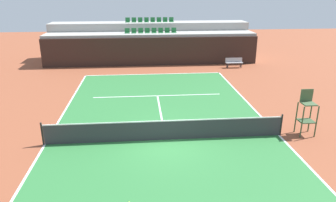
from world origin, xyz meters
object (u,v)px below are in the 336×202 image
Objects in this scene: umpire_chair at (307,111)px; player_bench at (234,62)px; tennis_ball_0 at (129,202)px; tennis_net at (165,130)px.

umpire_chair reaches higher than player_bench.
tennis_ball_0 is (-8.27, -4.57, -1.14)m from umpire_chair.
tennis_net is 15.41m from player_bench.
player_bench is (7.17, 13.64, -0.00)m from tennis_net.
umpire_chair reaches higher than tennis_ball_0.
umpire_chair is at bearing 0.48° from tennis_net.
player_bench reaches higher than tennis_ball_0.
umpire_chair is 9.51m from tennis_ball_0.
tennis_ball_0 is at bearing -109.15° from tennis_net.
umpire_chair is at bearing -92.00° from player_bench.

